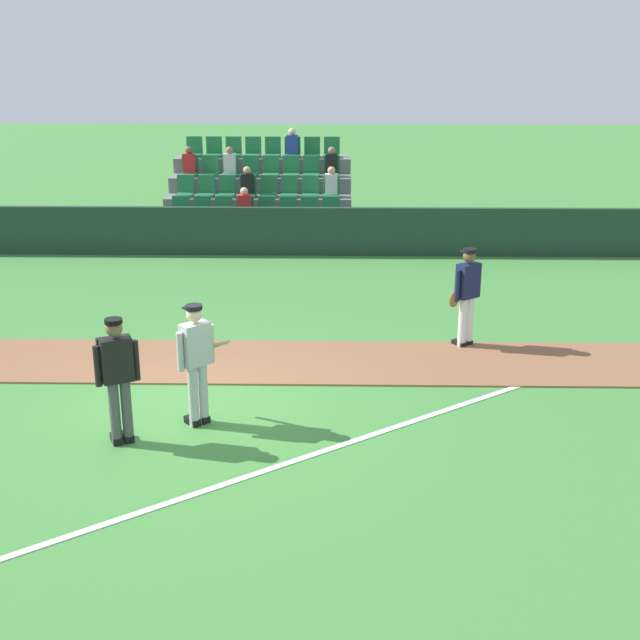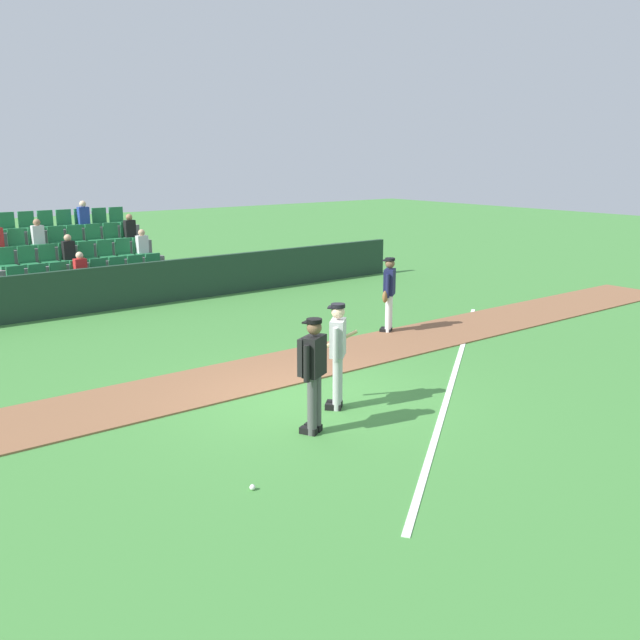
# 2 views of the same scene
# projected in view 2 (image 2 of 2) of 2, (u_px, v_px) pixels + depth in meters

# --- Properties ---
(ground_plane) EXTENTS (80.00, 80.00, 0.00)m
(ground_plane) POSITION_uv_depth(u_px,v_px,m) (312.00, 402.00, 11.91)
(ground_plane) COLOR #42843A
(infield_dirt_path) EXTENTS (28.00, 1.96, 0.03)m
(infield_dirt_path) POSITION_uv_depth(u_px,v_px,m) (252.00, 375.00, 13.33)
(infield_dirt_path) COLOR brown
(infield_dirt_path) RESTS_ON ground
(foul_line_chalk) EXTENTS (9.69, 7.23, 0.01)m
(foul_line_chalk) POSITION_uv_depth(u_px,v_px,m) (454.00, 375.00, 13.32)
(foul_line_chalk) COLOR white
(foul_line_chalk) RESTS_ON ground
(dugout_fence) EXTENTS (20.00, 0.16, 1.19)m
(dugout_fence) POSITION_uv_depth(u_px,v_px,m) (105.00, 289.00, 18.73)
(dugout_fence) COLOR #1E3828
(dugout_fence) RESTS_ON ground
(stadium_bleachers) EXTENTS (5.00, 3.80, 2.70)m
(stadium_bleachers) POSITION_uv_depth(u_px,v_px,m) (75.00, 272.00, 20.46)
(stadium_bleachers) COLOR slate
(stadium_bleachers) RESTS_ON ground
(batter_grey_jersey) EXTENTS (0.72, 0.69, 1.76)m
(batter_grey_jersey) POSITION_uv_depth(u_px,v_px,m) (337.00, 352.00, 11.39)
(batter_grey_jersey) COLOR #B2B2B2
(batter_grey_jersey) RESTS_ON ground
(umpire_home_plate) EXTENTS (0.54, 0.44, 1.76)m
(umpire_home_plate) POSITION_uv_depth(u_px,v_px,m) (313.00, 369.00, 10.37)
(umpire_home_plate) COLOR #4C4C4C
(umpire_home_plate) RESTS_ON ground
(runner_navy_jersey) EXTENTS (0.61, 0.46, 1.76)m
(runner_navy_jersey) POSITION_uv_depth(u_px,v_px,m) (389.00, 292.00, 16.32)
(runner_navy_jersey) COLOR white
(runner_navy_jersey) RESTS_ON ground
(baseball) EXTENTS (0.07, 0.07, 0.07)m
(baseball) POSITION_uv_depth(u_px,v_px,m) (252.00, 487.00, 8.77)
(baseball) COLOR white
(baseball) RESTS_ON ground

